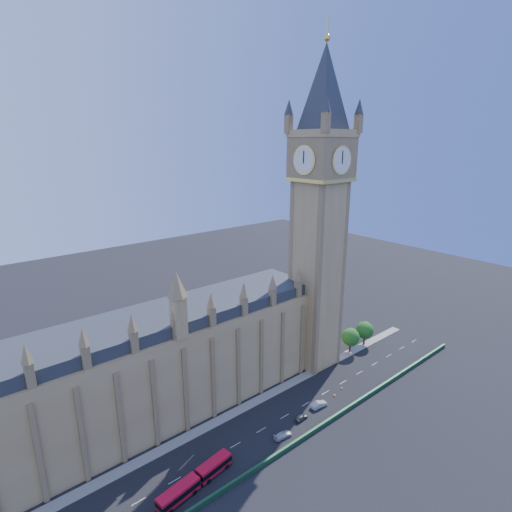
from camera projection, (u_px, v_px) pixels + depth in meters
ground at (249, 437)px, 96.43m from camera, size 400.00×400.00×0.00m
palace_westminster at (107, 385)px, 93.55m from camera, size 120.00×20.00×28.00m
elizabeth_tower at (320, 193)px, 115.00m from camera, size 20.59×20.59×105.00m
bridge_parapet at (274, 457)px, 89.61m from camera, size 160.00×0.60×1.20m
kerb_north at (226, 417)px, 103.44m from camera, size 160.00×3.00×0.16m
tree_east_near at (351, 336)px, 134.36m from camera, size 6.00×6.00×8.50m
tree_east_far at (365, 330)px, 139.26m from camera, size 6.00×6.00×8.50m
red_bus at (196, 481)px, 82.17m from camera, size 18.32×5.08×3.08m
car_grey at (301, 417)px, 102.38m from camera, size 3.97×1.76×1.33m
car_silver at (319, 404)px, 107.22m from camera, size 5.10×2.33×1.62m
car_white at (283, 435)px, 96.22m from camera, size 4.97×2.37×1.40m
cone_a at (299, 419)px, 102.40m from camera, size 0.51×0.51×0.77m
cone_b at (298, 418)px, 102.67m from camera, size 0.54×0.54×0.67m
cone_c at (342, 388)px, 115.11m from camera, size 0.46×0.46×0.68m
cone_d at (335, 395)px, 111.80m from camera, size 0.60×0.60×0.76m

